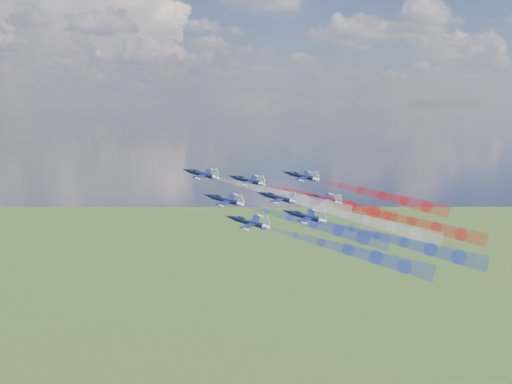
{
  "coord_description": "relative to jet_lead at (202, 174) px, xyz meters",
  "views": [
    {
      "loc": [
        -36.99,
        -162.91,
        182.61
      ],
      "look_at": [
        -11.82,
        -3.9,
        157.14
      ],
      "focal_mm": 39.1,
      "sensor_mm": 36.0,
      "label": 1
    }
  ],
  "objects": [
    {
      "name": "jet_rear_left",
      "position": [
        25.87,
        -26.7,
        -8.59
      ],
      "size": [
        16.58,
        15.73,
        7.38
      ],
      "primitive_type": null,
      "rotation": [
        0.19,
        -0.16,
        1.03
      ],
      "color": "black"
    },
    {
      "name": "jet_lead",
      "position": [
        0.0,
        0.0,
        0.0
      ],
      "size": [
        16.58,
        15.73,
        7.38
      ],
      "primitive_type": null,
      "rotation": [
        0.19,
        -0.16,
        1.03
      ],
      "color": "black"
    },
    {
      "name": "jet_outer_right",
      "position": [
        32.62,
        5.29,
        -1.99
      ],
      "size": [
        16.58,
        15.73,
        7.38
      ],
      "primitive_type": null,
      "rotation": [
        0.19,
        -0.16,
        1.03
      ],
      "color": "black"
    },
    {
      "name": "jet_center_third",
      "position": [
        21.03,
        -13.03,
        -5.65
      ],
      "size": [
        16.58,
        15.73,
        7.38
      ],
      "primitive_type": null,
      "rotation": [
        0.19,
        -0.16,
        1.03
      ],
      "color": "black"
    },
    {
      "name": "trail_lead",
      "position": [
        22.29,
        -12.58,
        -4.85
      ],
      "size": [
        37.38,
        24.28,
        12.44
      ],
      "primitive_type": null,
      "rotation": [
        0.19,
        -0.16,
        1.03
      ],
      "color": "white"
    },
    {
      "name": "trail_outer_right",
      "position": [
        54.91,
        -7.28,
        -6.85
      ],
      "size": [
        37.38,
        24.28,
        12.44
      ],
      "primitive_type": null,
      "rotation": [
        0.19,
        -0.16,
        1.03
      ],
      "color": "red"
    },
    {
      "name": "trail_inner_right",
      "position": [
        36.65,
        -11.18,
        -7.32
      ],
      "size": [
        37.38,
        24.28,
        12.44
      ],
      "primitive_type": null,
      "rotation": [
        0.19,
        -0.16,
        1.03
      ],
      "color": "red"
    },
    {
      "name": "jet_inner_left",
      "position": [
        5.56,
        -14.91,
        -5.63
      ],
      "size": [
        16.58,
        15.73,
        7.38
      ],
      "primitive_type": null,
      "rotation": [
        0.19,
        -0.16,
        1.03
      ],
      "color": "black"
    },
    {
      "name": "jet_inner_right",
      "position": [
        14.36,
        1.4,
        -2.47
      ],
      "size": [
        16.58,
        15.73,
        7.38
      ],
      "primitive_type": null,
      "rotation": [
        0.19,
        -0.16,
        1.03
      ],
      "color": "black"
    },
    {
      "name": "jet_rear_right",
      "position": [
        35.25,
        -10.63,
        -6.94
      ],
      "size": [
        16.58,
        15.73,
        7.38
      ],
      "primitive_type": null,
      "rotation": [
        0.19,
        -0.16,
        1.03
      ],
      "color": "black"
    },
    {
      "name": "trail_rear_right",
      "position": [
        57.54,
        -23.21,
        -11.79
      ],
      "size": [
        37.38,
        24.28,
        12.44
      ],
      "primitive_type": null,
      "rotation": [
        0.19,
        -0.16,
        1.03
      ],
      "color": "red"
    },
    {
      "name": "trail_outer_left",
      "position": [
        32.34,
        -43.36,
        -13.67
      ],
      "size": [
        37.38,
        24.28,
        12.44
      ],
      "primitive_type": null,
      "rotation": [
        0.19,
        -0.16,
        1.03
      ],
      "color": "#1A2AE3"
    },
    {
      "name": "trail_center_third",
      "position": [
        43.32,
        -25.61,
        -10.5
      ],
      "size": [
        37.38,
        24.28,
        12.44
      ],
      "primitive_type": null,
      "rotation": [
        0.19,
        -0.16,
        1.03
      ],
      "color": "white"
    },
    {
      "name": "trail_rear_left",
      "position": [
        48.16,
        -39.27,
        -13.44
      ],
      "size": [
        37.38,
        24.28,
        12.44
      ],
      "primitive_type": null,
      "rotation": [
        0.19,
        -0.16,
        1.03
      ],
      "color": "#1A2AE3"
    },
    {
      "name": "trail_inner_left",
      "position": [
        27.85,
        -27.49,
        -10.48
      ],
      "size": [
        37.38,
        24.28,
        12.44
      ],
      "primitive_type": null,
      "rotation": [
        0.19,
        -0.16,
        1.03
      ],
      "color": "#1A2AE3"
    },
    {
      "name": "jet_outer_left",
      "position": [
        10.04,
        -30.78,
        -8.82
      ],
      "size": [
        16.58,
        15.73,
        7.38
      ],
      "primitive_type": null,
      "rotation": [
        0.19,
        -0.16,
        1.03
      ],
      "color": "black"
    }
  ]
}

